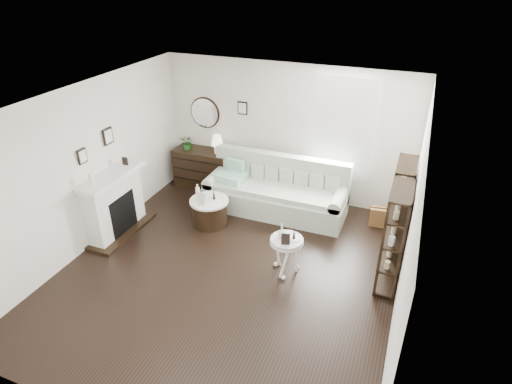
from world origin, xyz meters
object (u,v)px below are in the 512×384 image
at_px(pedestal_table, 287,242).
at_px(dresser, 203,168).
at_px(sofa, 276,193).
at_px(drum_table, 210,211).

bearing_deg(pedestal_table, dresser, 139.97).
bearing_deg(sofa, pedestal_table, -66.25).
distance_m(sofa, drum_table, 1.35).
relative_size(sofa, drum_table, 3.81).
bearing_deg(dresser, sofa, -12.26).
bearing_deg(drum_table, pedestal_table, -25.36).
bearing_deg(sofa, dresser, 167.74).
distance_m(dresser, drum_table, 1.55).
xyz_separation_m(sofa, drum_table, (-0.97, -0.93, -0.10)).
relative_size(drum_table, pedestal_table, 1.15).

